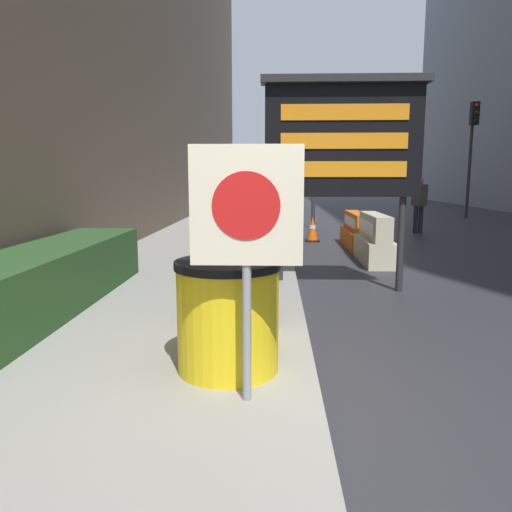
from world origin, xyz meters
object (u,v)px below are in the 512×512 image
object	(u,v)px
traffic_light_near_curb	(315,142)
traffic_light_far_side	(472,135)
barrel_drum_middle	(237,287)
message_board	(343,140)
jersey_barrier_orange_near	(357,232)
jersey_barrier_cream	(374,242)
traffic_cone_near	(350,224)
pedestrian_worker	(419,200)
barrel_drum_foreground	(228,316)
traffic_cone_mid	(368,224)
traffic_cone_far	(312,229)
warning_sign	(246,223)

from	to	relation	value
traffic_light_near_curb	traffic_light_far_side	world-z (taller)	traffic_light_far_side
barrel_drum_middle	message_board	world-z (taller)	message_board
barrel_drum_middle	jersey_barrier_orange_near	size ratio (longest dim) A/B	0.44
jersey_barrier_cream	traffic_light_near_curb	distance (m)	6.84
message_board	traffic_cone_near	size ratio (longest dim) A/B	4.22
traffic_light_near_curb	pedestrian_worker	bearing A→B (deg)	-23.26
barrel_drum_foreground	pedestrian_worker	world-z (taller)	pedestrian_worker
traffic_cone_mid	traffic_light_far_side	distance (m)	8.18
jersey_barrier_cream	traffic_cone_near	distance (m)	4.23
pedestrian_worker	traffic_cone_far	bearing A→B (deg)	-77.08
jersey_barrier_orange_near	traffic_light_near_curb	distance (m)	4.95
traffic_cone_far	traffic_light_near_curb	world-z (taller)	traffic_light_near_curb
jersey_barrier_cream	pedestrian_worker	size ratio (longest dim) A/B	1.06
message_board	jersey_barrier_cream	xyz separation A→B (m)	(0.97, 2.39, -1.74)
traffic_cone_near	traffic_cone_mid	bearing A→B (deg)	8.77
barrel_drum_middle	pedestrian_worker	distance (m)	10.94
jersey_barrier_cream	traffic_cone_mid	xyz separation A→B (m)	(0.67, 4.31, -0.07)
barrel_drum_middle	traffic_cone_mid	world-z (taller)	barrel_drum_middle
jersey_barrier_orange_near	pedestrian_worker	xyz separation A→B (m)	(2.28, 3.05, 0.61)
jersey_barrier_orange_near	traffic_cone_near	xyz separation A→B (m)	(0.17, 2.13, -0.01)
traffic_cone_far	jersey_barrier_orange_near	bearing A→B (deg)	-47.85
message_board	barrel_drum_foreground	bearing A→B (deg)	-110.83
jersey_barrier_orange_near	traffic_light_near_curb	xyz separation A→B (m)	(-0.68, 4.32, 2.33)
warning_sign	jersey_barrier_cream	world-z (taller)	warning_sign
warning_sign	jersey_barrier_cream	xyz separation A→B (m)	(2.09, 6.35, -0.95)
jersey_barrier_cream	pedestrian_worker	bearing A→B (deg)	66.17
traffic_light_near_curb	jersey_barrier_cream	bearing A→B (deg)	-83.96
message_board	traffic_light_near_curb	xyz separation A→B (m)	(0.29, 8.81, 0.53)
barrel_drum_foreground	traffic_light_far_side	size ratio (longest dim) A/B	0.20
barrel_drum_middle	traffic_light_near_curb	bearing A→B (deg)	81.89
jersey_barrier_orange_near	jersey_barrier_cream	bearing A→B (deg)	-90.00
barrel_drum_middle	traffic_light_far_side	world-z (taller)	traffic_light_far_side
warning_sign	traffic_light_near_curb	world-z (taller)	traffic_light_near_curb
warning_sign	traffic_cone_far	distance (m)	9.62
jersey_barrier_cream	pedestrian_worker	xyz separation A→B (m)	(2.28, 5.15, 0.55)
barrel_drum_foreground	message_board	size ratio (longest dim) A/B	0.29
jersey_barrier_orange_near	traffic_cone_mid	bearing A→B (deg)	73.01
jersey_barrier_cream	traffic_light_near_curb	xyz separation A→B (m)	(-0.68, 6.42, 2.27)
message_board	jersey_barrier_orange_near	xyz separation A→B (m)	(0.97, 4.49, -1.80)
message_board	traffic_light_far_side	xyz separation A→B (m)	(6.56, 12.58, 1.01)
warning_sign	message_board	distance (m)	4.19
traffic_cone_near	traffic_cone_far	world-z (taller)	traffic_cone_near
traffic_light_far_side	pedestrian_worker	xyz separation A→B (m)	(-3.32, -5.05, -2.20)
barrel_drum_foreground	traffic_light_far_side	bearing A→B (deg)	63.83
barrel_drum_middle	pedestrian_worker	world-z (taller)	pedestrian_worker
barrel_drum_middle	traffic_light_near_curb	size ratio (longest dim) A/B	0.24
traffic_cone_near	warning_sign	bearing A→B (deg)	-102.09
barrel_drum_middle	warning_sign	world-z (taller)	warning_sign
warning_sign	pedestrian_worker	distance (m)	12.31
barrel_drum_foreground	traffic_light_far_side	world-z (taller)	traffic_light_far_side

